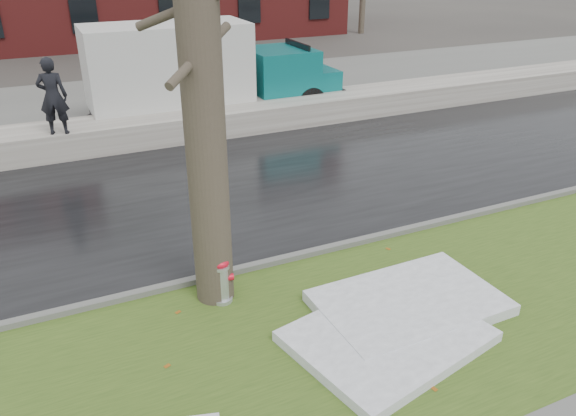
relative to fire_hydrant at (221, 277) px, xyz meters
name	(u,v)px	position (x,y,z in m)	size (l,w,h in m)	color
ground	(296,296)	(1.14, -0.32, -0.47)	(120.00, 120.00, 0.00)	#47423D
verge	(333,339)	(1.14, -1.57, -0.45)	(60.00, 4.50, 0.04)	#314D19
road	(211,193)	(1.14, 4.18, -0.46)	(60.00, 7.00, 0.03)	black
parking_lot	(136,104)	(1.14, 12.68, -0.46)	(60.00, 9.00, 0.03)	slate
curb	(271,263)	(1.14, 0.68, -0.40)	(60.00, 0.15, 0.14)	slate
snowbank	(165,127)	(1.14, 8.38, -0.10)	(60.00, 1.60, 0.75)	beige
fire_hydrant	(221,277)	(0.00, 0.00, 0.00)	(0.40, 0.36, 0.81)	#AFB3B8
tree	(200,60)	(-0.05, 0.19, 3.30)	(1.41, 1.59, 7.42)	brown
box_truck	(200,70)	(2.67, 9.68, 1.14)	(9.13, 2.23, 3.05)	black
worker	(53,96)	(-1.69, 7.78, 1.24)	(0.71, 0.46, 1.93)	black
snow_patch_near	(387,336)	(1.81, -1.94, -0.35)	(2.60, 2.00, 0.16)	white
snow_patch_side	(409,303)	(2.57, -1.40, -0.34)	(2.80, 1.80, 0.18)	white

